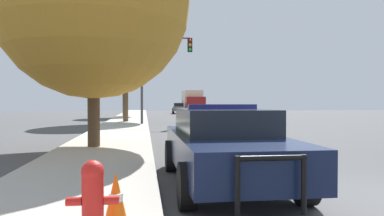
# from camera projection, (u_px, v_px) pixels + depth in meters

# --- Properties ---
(ground_plane) EXTENTS (110.00, 110.00, 0.00)m
(ground_plane) POSITION_uv_depth(u_px,v_px,m) (382.00, 200.00, 6.10)
(ground_plane) COLOR #474749
(sidewalk_left) EXTENTS (3.00, 110.00, 0.13)m
(sidewalk_left) POSITION_uv_depth(u_px,v_px,m) (58.00, 207.00, 5.45)
(sidewalk_left) COLOR #ADA89E
(sidewalk_left) RESTS_ON ground_plane
(police_car) EXTENTS (2.10, 5.08, 1.54)m
(police_car) POSITION_uv_depth(u_px,v_px,m) (224.00, 144.00, 7.20)
(police_car) COLOR #141E3D
(police_car) RESTS_ON ground_plane
(fire_hydrant) EXTENTS (0.55, 0.24, 0.86)m
(fire_hydrant) POSITION_uv_depth(u_px,v_px,m) (93.00, 198.00, 3.95)
(fire_hydrant) COLOR red
(fire_hydrant) RESTS_ON sidewalk_left
(traffic_light) EXTENTS (3.36, 0.35, 5.74)m
(traffic_light) POSITION_uv_depth(u_px,v_px,m) (161.00, 62.00, 24.24)
(traffic_light) COLOR #424247
(traffic_light) RESTS_ON sidewalk_left
(car_background_oncoming) EXTENTS (2.16, 4.49, 1.36)m
(car_background_oncoming) POSITION_uv_depth(u_px,v_px,m) (221.00, 113.00, 27.84)
(car_background_oncoming) COLOR #474C51
(car_background_oncoming) RESTS_ON ground_plane
(car_background_distant) EXTENTS (2.22, 4.36, 1.34)m
(car_background_distant) POSITION_uv_depth(u_px,v_px,m) (180.00, 108.00, 47.60)
(car_background_distant) COLOR slate
(car_background_distant) RESTS_ON ground_plane
(box_truck) EXTENTS (2.55, 7.48, 2.88)m
(box_truck) POSITION_uv_depth(u_px,v_px,m) (193.00, 101.00, 46.16)
(box_truck) COLOR maroon
(box_truck) RESTS_ON ground_plane
(tree_sidewalk_far) EXTENTS (4.51, 4.51, 6.80)m
(tree_sidewalk_far) POSITION_uv_depth(u_px,v_px,m) (125.00, 70.00, 36.59)
(tree_sidewalk_far) COLOR brown
(tree_sidewalk_far) RESTS_ON sidewalk_left
(tree_sidewalk_near) EXTENTS (6.27, 6.27, 7.82)m
(tree_sidewalk_near) POSITION_uv_depth(u_px,v_px,m) (93.00, 2.00, 12.07)
(tree_sidewalk_near) COLOR #4C3823
(tree_sidewalk_near) RESTS_ON sidewalk_left
(tree_sidewalk_mid) EXTENTS (5.77, 5.77, 8.28)m
(tree_sidewalk_mid) POSITION_uv_depth(u_px,v_px,m) (125.00, 47.00, 26.92)
(tree_sidewalk_mid) COLOR brown
(tree_sidewalk_mid) RESTS_ON sidewalk_left
(traffic_cone) EXTENTS (0.31, 0.31, 0.65)m
(traffic_cone) POSITION_uv_depth(u_px,v_px,m) (116.00, 200.00, 4.36)
(traffic_cone) COLOR orange
(traffic_cone) RESTS_ON sidewalk_left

